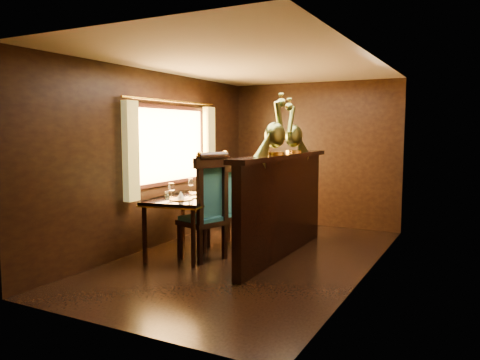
{
  "coord_description": "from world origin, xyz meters",
  "views": [
    {
      "loc": [
        2.66,
        -5.36,
        1.66
      ],
      "look_at": [
        -0.24,
        0.16,
        1.0
      ],
      "focal_mm": 35.0,
      "sensor_mm": 36.0,
      "label": 1
    }
  ],
  "objects_px": {
    "dining_table": "(187,202)",
    "peacock_right": "(294,126)",
    "chair_right": "(231,201)",
    "chair_left": "(208,204)",
    "peacock_left": "(275,124)"
  },
  "relations": [
    {
      "from": "chair_left",
      "to": "peacock_right",
      "type": "xyz_separation_m",
      "value": [
        0.76,
        1.01,
        0.99
      ]
    },
    {
      "from": "chair_right",
      "to": "peacock_right",
      "type": "relative_size",
      "value": 1.75
    },
    {
      "from": "chair_right",
      "to": "peacock_right",
      "type": "distance_m",
      "value": 1.36
    },
    {
      "from": "chair_right",
      "to": "peacock_left",
      "type": "relative_size",
      "value": 1.65
    },
    {
      "from": "peacock_left",
      "to": "peacock_right",
      "type": "height_order",
      "value": "peacock_left"
    },
    {
      "from": "chair_right",
      "to": "peacock_left",
      "type": "height_order",
      "value": "peacock_left"
    },
    {
      "from": "dining_table",
      "to": "chair_right",
      "type": "bearing_deg",
      "value": 42.28
    },
    {
      "from": "dining_table",
      "to": "peacock_right",
      "type": "xyz_separation_m",
      "value": [
        1.2,
        0.84,
        1.02
      ]
    },
    {
      "from": "dining_table",
      "to": "peacock_right",
      "type": "distance_m",
      "value": 1.78
    },
    {
      "from": "chair_left",
      "to": "chair_right",
      "type": "bearing_deg",
      "value": 112.39
    },
    {
      "from": "dining_table",
      "to": "chair_left",
      "type": "bearing_deg",
      "value": -31.81
    },
    {
      "from": "peacock_left",
      "to": "peacock_right",
      "type": "xyz_separation_m",
      "value": [
        0.0,
        0.65,
        -0.02
      ]
    },
    {
      "from": "chair_right",
      "to": "peacock_right",
      "type": "height_order",
      "value": "peacock_right"
    },
    {
      "from": "chair_left",
      "to": "chair_right",
      "type": "xyz_separation_m",
      "value": [
        -0.05,
        0.69,
        -0.06
      ]
    },
    {
      "from": "chair_right",
      "to": "peacock_left",
      "type": "bearing_deg",
      "value": -1.23
    }
  ]
}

